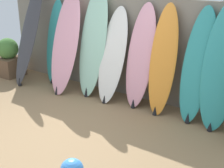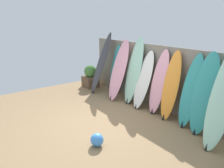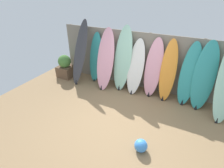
# 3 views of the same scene
# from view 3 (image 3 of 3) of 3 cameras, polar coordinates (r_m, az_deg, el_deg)

# --- Properties ---
(ground) EXTENTS (7.68, 7.68, 0.00)m
(ground) POSITION_cam_3_polar(r_m,az_deg,el_deg) (4.43, 2.59, -12.81)
(ground) COLOR #8E704C
(fence_back) EXTENTS (6.08, 0.11, 1.80)m
(fence_back) POSITION_cam_3_polar(r_m,az_deg,el_deg) (5.59, 11.45, 6.98)
(fence_back) COLOR gray
(fence_back) RESTS_ON ground
(surfboard_charcoal_0) EXTENTS (0.53, 0.89, 2.07)m
(surfboard_charcoal_0) POSITION_cam_3_polar(r_m,az_deg,el_deg) (6.01, -10.41, 9.94)
(surfboard_charcoal_0) COLOR #38383D
(surfboard_charcoal_0) RESTS_ON ground
(surfboard_teal_1) EXTENTS (0.53, 0.43, 1.68)m
(surfboard_teal_1) POSITION_cam_3_polar(r_m,az_deg,el_deg) (6.05, -5.40, 8.52)
(surfboard_teal_1) COLOR teal
(surfboard_teal_1) RESTS_ON ground
(surfboard_pink_2) EXTENTS (0.63, 0.78, 1.90)m
(surfboard_pink_2) POSITION_cam_3_polar(r_m,az_deg,el_deg) (5.57, -2.17, 7.89)
(surfboard_pink_2) COLOR pink
(surfboard_pink_2) RESTS_ON ground
(surfboard_seafoam_3) EXTENTS (0.57, 0.57, 2.00)m
(surfboard_seafoam_3) POSITION_cam_3_polar(r_m,az_deg,el_deg) (5.47, 3.52, 8.02)
(surfboard_seafoam_3) COLOR #9ED6BC
(surfboard_seafoam_3) RESTS_ON ground
(surfboard_white_4) EXTENTS (0.50, 0.62, 1.65)m
(surfboard_white_4) POSITION_cam_3_polar(r_m,az_deg,el_deg) (5.37, 7.74, 5.33)
(surfboard_white_4) COLOR white
(surfboard_white_4) RESTS_ON ground
(surfboard_pink_5) EXTENTS (0.53, 0.50, 1.74)m
(surfboard_pink_5) POSITION_cam_3_polar(r_m,az_deg,el_deg) (5.28, 13.33, 4.95)
(surfboard_pink_5) COLOR pink
(surfboard_pink_5) RESTS_ON ground
(surfboard_orange_6) EXTENTS (0.48, 0.51, 1.76)m
(surfboard_orange_6) POSITION_cam_3_polar(r_m,az_deg,el_deg) (5.17, 17.84, 3.86)
(surfboard_orange_6) COLOR orange
(surfboard_orange_6) RESTS_ON ground
(surfboard_teal_7) EXTENTS (0.50, 0.50, 1.75)m
(surfboard_teal_7) POSITION_cam_3_polar(r_m,az_deg,el_deg) (5.17, 23.77, 2.63)
(surfboard_teal_7) COLOR teal
(surfboard_teal_7) RESTS_ON ground
(surfboard_teal_8) EXTENTS (0.55, 0.49, 1.85)m
(surfboard_teal_8) POSITION_cam_3_polar(r_m,az_deg,el_deg) (5.12, 27.84, 2.05)
(surfboard_teal_8) COLOR teal
(surfboard_teal_8) RESTS_ON ground
(planter_box) EXTENTS (0.54, 0.50, 0.84)m
(planter_box) POSITION_cam_3_polar(r_m,az_deg,el_deg) (6.64, -15.03, 5.46)
(planter_box) COLOR brown
(planter_box) RESTS_ON ground
(beach_ball) EXTENTS (0.27, 0.27, 0.27)m
(beach_ball) POSITION_cam_3_polar(r_m,az_deg,el_deg) (3.81, 9.40, -19.21)
(beach_ball) COLOR #3F8CE5
(beach_ball) RESTS_ON ground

